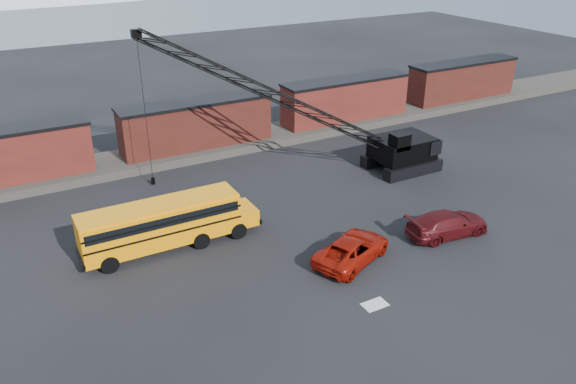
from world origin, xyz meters
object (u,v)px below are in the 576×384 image
school_bus (166,223)px  crawler_crane (272,94)px  maroon_suv (448,224)px  red_pickup (352,249)px

school_bus → crawler_crane: bearing=30.2°
maroon_suv → crawler_crane: 16.30m
red_pickup → maroon_suv: (7.40, -0.44, 0.04)m
school_bus → maroon_suv: school_bus is taller
red_pickup → school_bus: bearing=30.7°
maroon_suv → school_bus: bearing=71.9°
school_bus → maroon_suv: size_ratio=2.00×
red_pickup → maroon_suv: bearing=-116.2°
school_bus → red_pickup: school_bus is taller
school_bus → red_pickup: (9.49, -7.03, -0.99)m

